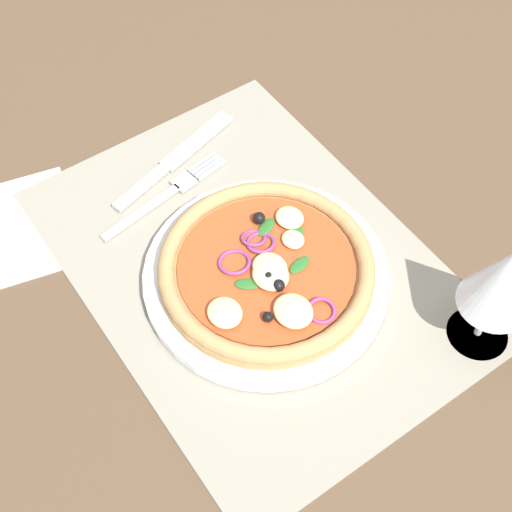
{
  "coord_description": "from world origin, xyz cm",
  "views": [
    {
      "loc": [
        38.75,
        -26.47,
        68.11
      ],
      "look_at": [
        0.83,
        0.0,
        2.77
      ],
      "focal_mm": 52.15,
      "sensor_mm": 36.0,
      "label": 1
    }
  ],
  "objects": [
    {
      "name": "wine_glass",
      "position": [
        20.67,
        14.32,
        10.28
      ],
      "size": [
        7.2,
        7.2,
        14.9
      ],
      "color": "silver",
      "rests_on": "ground_plane"
    },
    {
      "name": "pizza",
      "position": [
        2.86,
        -0.45,
        2.89
      ],
      "size": [
        23.26,
        23.26,
        2.69
      ],
      "color": "tan",
      "rests_on": "plate"
    },
    {
      "name": "ground_plane",
      "position": [
        0.0,
        0.0,
        -1.2
      ],
      "size": [
        190.0,
        140.0,
        2.4
      ],
      "primitive_type": "cube",
      "color": "brown"
    },
    {
      "name": "fork",
      "position": [
        -13.91,
        -2.09,
        0.62
      ],
      "size": [
        4.37,
        18.01,
        0.44
      ],
      "rotation": [
        0.0,
        0.0,
        1.73
      ],
      "color": "silver",
      "rests_on": "placemat"
    },
    {
      "name": "knife",
      "position": [
        -18.09,
        1.15,
        0.65
      ],
      "size": [
        7.08,
        19.68,
        0.62
      ],
      "rotation": [
        0.0,
        0.0,
        1.85
      ],
      "color": "silver",
      "rests_on": "placemat"
    },
    {
      "name": "placemat",
      "position": [
        0.0,
        0.0,
        0.2
      ],
      "size": [
        49.29,
        35.25,
        0.4
      ],
      "primitive_type": "cube",
      "color": "gray",
      "rests_on": "ground_plane"
    },
    {
      "name": "napkin",
      "position": [
        -19.67,
        -19.37,
        0.18
      ],
      "size": [
        17.81,
        16.69,
        0.36
      ],
      "primitive_type": "cube",
      "rotation": [
        0.0,
        0.0,
        -0.23
      ],
      "color": "silver",
      "rests_on": "ground_plane"
    },
    {
      "name": "plate",
      "position": [
        2.75,
        -0.45,
        1.09
      ],
      "size": [
        26.68,
        26.68,
        1.37
      ],
      "primitive_type": "cylinder",
      "color": "white",
      "rests_on": "placemat"
    }
  ]
}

